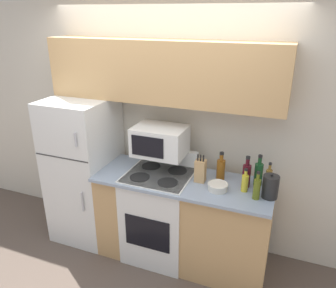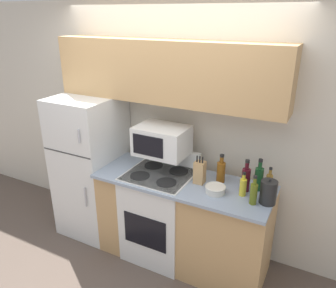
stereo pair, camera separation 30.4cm
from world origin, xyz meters
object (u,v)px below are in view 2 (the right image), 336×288
Objects in this scene: refrigerator at (91,166)px; bottle_wine_red at (246,179)px; bottle_whiskey at (221,171)px; bottle_vinegar at (269,182)px; bottle_cooking_spray at (243,186)px; kettle at (268,192)px; microwave at (162,140)px; bowl at (215,189)px; stove at (160,213)px; bottle_wine_green at (259,178)px; bottle_olive_oil at (254,193)px; knife_block at (200,172)px.

refrigerator is 5.35× the size of bottle_wine_red.
bottle_vinegar is at bearing 2.14° from bottle_whiskey.
bottle_cooking_spray is 0.96× the size of kettle.
microwave is 0.88m from bottle_wine_red.
kettle is at bearing 5.63° from bowl.
bottle_wine_green is at bearing 9.28° from stove.
bottle_vinegar is at bearing 0.07° from bottle_wine_green.
stove is at bearing 179.32° from bottle_cooking_spray.
bottle_wine_green is at bearing 94.32° from bottle_olive_oil.
microwave is 0.50m from knife_block.
bottle_wine_red is 1.31× the size of kettle.
microwave is 2.75× the size of bowl.
refrigerator reaches higher than bottle_whiskey.
bottle_olive_oil is 0.13m from kettle.
bowl is at bearing -143.94° from bottle_wine_green.
bottle_cooking_spray is (0.42, -0.03, -0.02)m from knife_block.
bottle_vinegar is (0.19, 0.16, 0.01)m from bottle_cooking_spray.
bottle_wine_green reaches higher than bottle_olive_oil.
bottle_cooking_spray is 0.22m from kettle.
bottle_wine_green reaches higher than bowl.
bottle_wine_red reaches higher than bottle_olive_oil.
stove is at bearing 177.96° from kettle.
bottle_wine_green is (0.10, 0.07, 0.00)m from bottle_wine_red.
bottle_whiskey is at bearing 97.16° from bowl.
refrigerator is 3.17× the size of microwave.
bottle_olive_oil is at bearing -39.89° from bottle_cooking_spray.
bowl is at bearing -28.41° from knife_block.
bottle_whiskey is (-0.37, 0.24, 0.01)m from bottle_olive_oil.
bottle_cooking_spray is at bearing -29.94° from bottle_whiskey.
bowl is at bearing -150.55° from bottle_vinegar.
bottle_whiskey reaches higher than stove.
bowl is (0.61, -0.08, 0.48)m from stove.
bottle_whiskey is at bearing 13.12° from stove.
knife_block reaches higher than bowl.
bottle_wine_green is at bearing 59.61° from bottle_cooking_spray.
bottle_olive_oil is (0.95, -0.11, 0.55)m from stove.
microwave reaches higher than bottle_vinegar.
kettle is at bearing -28.36° from bottle_wine_red.
knife_block is 1.25× the size of bottle_cooking_spray.
refrigerator reaches higher than microwave.
bottle_whiskey reaches higher than bowl.
bottle_whiskey is at bearing 146.70° from bottle_olive_oil.
bottle_cooking_spray is (0.86, -0.12, -0.23)m from microwave.
knife_block reaches higher than bottle_vinegar.
stove is 4.61× the size of bottle_vinegar.
bottle_wine_red is (1.75, 0.03, 0.25)m from refrigerator.
bottle_vinegar is 0.92× the size of bottle_olive_oil.
bottle_vinegar is 1.05× the size of kettle.
bottle_cooking_spray is at bearing -2.18° from refrigerator.
knife_block is 0.42m from bottle_wine_red.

